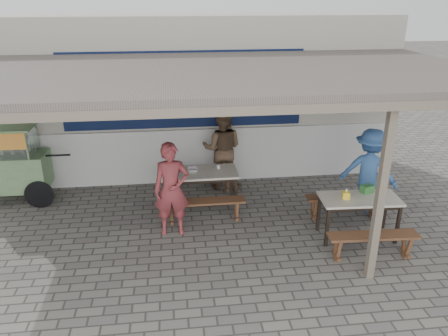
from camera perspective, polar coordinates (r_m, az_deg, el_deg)
name	(u,v)px	position (r m, az deg, el deg)	size (l,w,h in m)	color
ground	(207,253)	(7.23, -2.25, -11.08)	(60.00, 60.00, 0.00)	slate
back_wall	(192,99)	(9.88, -4.17, 8.99)	(9.00, 1.28, 3.50)	#B3B2A1
warung_roof	(201,76)	(7.06, -3.07, 11.96)	(9.00, 4.21, 2.81)	#5A504D
table_left	(201,175)	(8.39, -3.02, -0.96)	(1.39, 0.73, 0.75)	silver
bench_left_street	(204,206)	(7.95, -2.61, -4.99)	(1.49, 0.29, 0.45)	brown
bench_left_wall	(199,178)	(9.11, -3.29, -1.31)	(1.49, 0.29, 0.45)	brown
table_right	(359,202)	(7.69, 17.26, -4.27)	(1.35, 0.70, 0.75)	silver
bench_right_street	(373,241)	(7.29, 18.85, -8.99)	(1.43, 0.35, 0.45)	brown
bench_right_wall	(344,201)	(8.41, 15.40, -4.24)	(1.43, 0.35, 0.45)	brown
vendor_cart	(10,162)	(9.54, -26.14, 0.72)	(1.96, 0.76, 1.55)	#789A66
patron_street_side	(172,190)	(7.46, -6.86, -2.83)	(0.60, 0.40, 1.66)	maroon
patron_wall_side	(222,149)	(9.17, -0.23, 2.51)	(0.85, 0.66, 1.76)	brown
patron_right_table	(369,171)	(8.64, 18.41, -0.36)	(1.06, 0.61, 1.64)	#3A67AA
tissue_box	(346,195)	(7.55, 15.65, -3.41)	(0.12, 0.12, 0.12)	yellow
donation_box	(367,189)	(7.86, 18.18, -2.61)	(0.20, 0.14, 0.14)	#337334
condiment_jar	(218,166)	(8.49, -0.73, 0.21)	(0.07, 0.07, 0.08)	beige
condiment_bowl	(193,169)	(8.40, -4.11, -0.20)	(0.22, 0.22, 0.05)	silver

